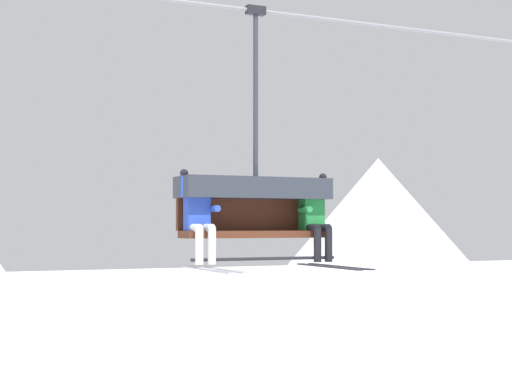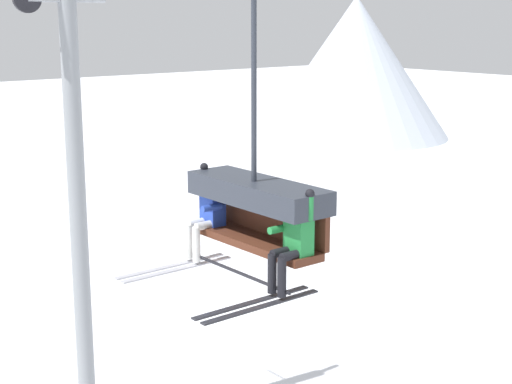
# 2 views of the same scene
# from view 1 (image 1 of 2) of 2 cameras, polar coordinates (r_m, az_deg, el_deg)

# --- Properties ---
(mountain_peak_east) EXTENTS (18.83, 18.83, 10.99)m
(mountain_peak_east) POSITION_cam_1_polar(r_m,az_deg,el_deg) (55.37, 8.91, -3.23)
(mountain_peak_east) COLOR white
(mountain_peak_east) RESTS_ON ground_plane
(lift_cable) EXTENTS (19.19, 0.05, 0.05)m
(lift_cable) POSITION_cam_1_polar(r_m,az_deg,el_deg) (12.28, 8.22, 11.99)
(lift_cable) COLOR gray
(chairlift_chair) EXTENTS (2.18, 0.74, 3.59)m
(chairlift_chair) POSITION_cam_1_polar(r_m,az_deg,el_deg) (11.08, -0.18, -0.32)
(chairlift_chair) COLOR #512819
(skier_blue) EXTENTS (0.48, 1.70, 1.34)m
(skier_blue) POSITION_cam_1_polar(r_m,az_deg,el_deg) (10.55, -4.11, -1.84)
(skier_blue) COLOR #2847B7
(skier_green) EXTENTS (0.48, 1.70, 1.34)m
(skier_green) POSITION_cam_1_polar(r_m,az_deg,el_deg) (11.27, 4.37, -1.88)
(skier_green) COLOR #23843D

